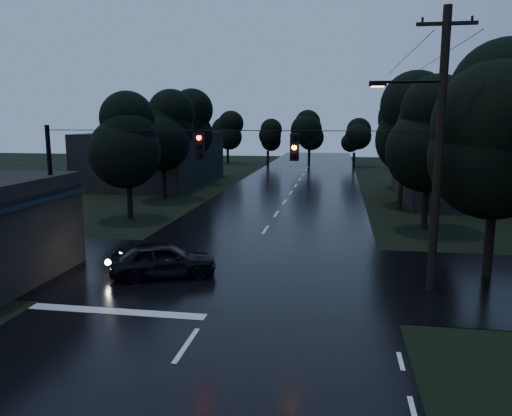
% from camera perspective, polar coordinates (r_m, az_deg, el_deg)
% --- Properties ---
extents(main_road, '(12.00, 120.00, 0.02)m').
position_cam_1_polar(main_road, '(38.19, 3.27, 0.66)').
color(main_road, black).
rests_on(main_road, ground).
extents(cross_street, '(60.00, 9.00, 0.02)m').
position_cam_1_polar(cross_street, '(20.82, -2.17, -7.28)').
color(cross_street, black).
rests_on(cross_street, ground).
extents(building_far_right, '(10.00, 14.00, 4.40)m').
position_cam_1_polar(building_far_right, '(42.84, 22.92, 3.87)').
color(building_far_right, black).
rests_on(building_far_right, ground).
extents(building_far_left, '(10.00, 16.00, 5.00)m').
position_cam_1_polar(building_far_left, '(50.92, -11.37, 5.64)').
color(building_far_left, black).
rests_on(building_far_left, ground).
extents(utility_pole_main, '(3.50, 0.30, 10.00)m').
position_cam_1_polar(utility_pole_main, '(18.80, 19.92, 6.60)').
color(utility_pole_main, black).
rests_on(utility_pole_main, ground).
extents(utility_pole_far, '(2.00, 0.30, 7.50)m').
position_cam_1_polar(utility_pole_far, '(35.80, 16.37, 5.90)').
color(utility_pole_far, black).
rests_on(utility_pole_far, ground).
extents(anchor_pole_left, '(0.18, 0.18, 6.00)m').
position_cam_1_polar(anchor_pole_left, '(22.01, -22.28, 0.94)').
color(anchor_pole_left, black).
rests_on(anchor_pole_left, ground).
extents(span_signals, '(15.00, 0.37, 1.12)m').
position_cam_1_polar(span_signals, '(18.81, -1.22, 7.14)').
color(span_signals, black).
rests_on(span_signals, ground).
extents(tree_corner_near, '(4.48, 4.48, 9.44)m').
position_cam_1_polar(tree_corner_near, '(21.32, 26.01, 8.50)').
color(tree_corner_near, black).
rests_on(tree_corner_near, ground).
extents(tree_left_a, '(3.92, 3.92, 8.26)m').
position_cam_1_polar(tree_left_a, '(32.24, -14.54, 8.01)').
color(tree_left_a, black).
rests_on(tree_left_a, ground).
extents(tree_left_b, '(4.20, 4.20, 8.85)m').
position_cam_1_polar(tree_left_b, '(39.88, -10.67, 9.01)').
color(tree_left_b, black).
rests_on(tree_left_b, ground).
extents(tree_left_c, '(4.48, 4.48, 9.44)m').
position_cam_1_polar(tree_left_c, '(49.56, -7.34, 9.69)').
color(tree_left_c, black).
rests_on(tree_left_c, ground).
extents(tree_right_a, '(4.20, 4.20, 8.85)m').
position_cam_1_polar(tree_right_a, '(29.89, 19.23, 8.36)').
color(tree_right_a, black).
rests_on(tree_right_a, ground).
extents(tree_right_b, '(4.48, 4.48, 9.44)m').
position_cam_1_polar(tree_right_b, '(37.88, 18.15, 9.22)').
color(tree_right_b, black).
rests_on(tree_right_b, ground).
extents(tree_right_c, '(4.76, 4.76, 10.03)m').
position_cam_1_polar(tree_right_c, '(47.87, 17.12, 9.77)').
color(tree_right_c, black).
rests_on(tree_right_c, ground).
extents(car, '(4.48, 3.04, 1.42)m').
position_cam_1_polar(car, '(20.31, -10.52, -5.80)').
color(car, black).
rests_on(car, ground).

